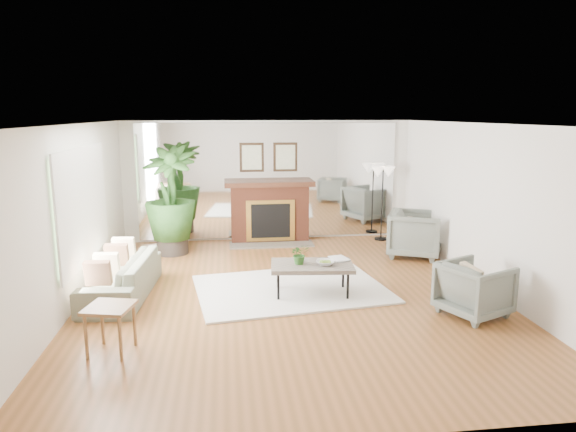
{
  "coord_description": "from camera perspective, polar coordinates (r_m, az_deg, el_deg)",
  "views": [
    {
      "loc": [
        -0.91,
        -7.19,
        2.65
      ],
      "look_at": [
        0.05,
        0.6,
        1.07
      ],
      "focal_mm": 32.0,
      "sensor_mm": 36.0,
      "label": 1
    }
  ],
  "objects": [
    {
      "name": "ground",
      "position": [
        7.72,
        0.14,
        -8.69
      ],
      "size": [
        7.0,
        7.0,
        0.0
      ],
      "primitive_type": "plane",
      "color": "brown",
      "rests_on": "ground"
    },
    {
      "name": "wall_left",
      "position": [
        7.62,
        -22.77,
        -0.1
      ],
      "size": [
        0.02,
        7.0,
        2.5
      ],
      "primitive_type": "cube",
      "color": "silver",
      "rests_on": "ground"
    },
    {
      "name": "wall_right",
      "position": [
        8.3,
        21.09,
        0.9
      ],
      "size": [
        0.02,
        7.0,
        2.5
      ],
      "primitive_type": "cube",
      "color": "silver",
      "rests_on": "ground"
    },
    {
      "name": "wall_back",
      "position": [
        10.81,
        -2.17,
        3.93
      ],
      "size": [
        6.0,
        0.02,
        2.5
      ],
      "primitive_type": "cube",
      "color": "silver",
      "rests_on": "ground"
    },
    {
      "name": "mirror_panel",
      "position": [
        10.79,
        -2.17,
        3.92
      ],
      "size": [
        5.4,
        0.04,
        2.4
      ],
      "primitive_type": "cube",
      "color": "silver",
      "rests_on": "wall_back"
    },
    {
      "name": "window_panel",
      "position": [
        7.97,
        -21.86,
        1.17
      ],
      "size": [
        0.04,
        2.4,
        1.5
      ],
      "primitive_type": "cube",
      "color": "#B2E09E",
      "rests_on": "wall_left"
    },
    {
      "name": "fireplace",
      "position": [
        10.68,
        -2.04,
        0.63
      ],
      "size": [
        1.85,
        0.83,
        2.05
      ],
      "color": "brown",
      "rests_on": "ground"
    },
    {
      "name": "area_rug",
      "position": [
        7.9,
        0.34,
        -8.09
      ],
      "size": [
        3.07,
        2.39,
        0.03
      ],
      "primitive_type": "cube",
      "rotation": [
        0.0,
        0.0,
        0.14
      ],
      "color": "white",
      "rests_on": "ground"
    },
    {
      "name": "coffee_table",
      "position": [
        7.57,
        2.68,
        -5.63
      ],
      "size": [
        1.25,
        0.81,
        0.48
      ],
      "rotation": [
        0.0,
        0.0,
        -0.09
      ],
      "color": "#696053",
      "rests_on": "ground"
    },
    {
      "name": "sofa",
      "position": [
        7.95,
        -18.01,
        -6.47
      ],
      "size": [
        0.92,
        2.03,
        0.58
      ],
      "primitive_type": "imported",
      "rotation": [
        0.0,
        0.0,
        -1.65
      ],
      "color": "gray",
      "rests_on": "ground"
    },
    {
      "name": "armchair_back",
      "position": [
        9.88,
        13.96,
        -1.95
      ],
      "size": [
        1.24,
        1.23,
        0.86
      ],
      "primitive_type": "imported",
      "rotation": [
        0.0,
        0.0,
        1.13
      ],
      "color": "slate",
      "rests_on": "ground"
    },
    {
      "name": "armchair_front",
      "position": [
        7.28,
        20.0,
        -7.64
      ],
      "size": [
        1.04,
        1.03,
        0.72
      ],
      "primitive_type": "imported",
      "rotation": [
        0.0,
        0.0,
        1.99
      ],
      "color": "slate",
      "rests_on": "ground"
    },
    {
      "name": "side_table",
      "position": [
        6.13,
        -19.2,
        -10.18
      ],
      "size": [
        0.58,
        0.58,
        0.55
      ],
      "rotation": [
        0.0,
        0.0,
        -0.23
      ],
      "color": "#8C5E38",
      "rests_on": "ground"
    },
    {
      "name": "potted_ficus",
      "position": [
        9.9,
        -12.94,
        2.07
      ],
      "size": [
        1.19,
        1.19,
        2.06
      ],
      "color": "#29241E",
      "rests_on": "ground"
    },
    {
      "name": "floor_lamp",
      "position": [
        10.88,
        10.51,
        4.21
      ],
      "size": [
        0.51,
        0.28,
        1.56
      ],
      "color": "black",
      "rests_on": "ground"
    },
    {
      "name": "tabletop_plant",
      "position": [
        7.51,
        1.31,
        -4.23
      ],
      "size": [
        0.33,
        0.3,
        0.3
      ],
      "primitive_type": "imported",
      "rotation": [
        0.0,
        0.0,
        0.28
      ],
      "color": "#2E5C22",
      "rests_on": "coffee_table"
    },
    {
      "name": "fruit_bowl",
      "position": [
        7.51,
        4.16,
        -5.2
      ],
      "size": [
        0.31,
        0.31,
        0.07
      ],
      "primitive_type": "imported",
      "rotation": [
        0.0,
        0.0,
        -0.2
      ],
      "color": "#8C5E38",
      "rests_on": "coffee_table"
    },
    {
      "name": "book",
      "position": [
        7.75,
        4.96,
        -4.84
      ],
      "size": [
        0.31,
        0.37,
        0.02
      ],
      "primitive_type": "imported",
      "rotation": [
        0.0,
        0.0,
        0.26
      ],
      "color": "#8C5E38",
      "rests_on": "coffee_table"
    }
  ]
}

